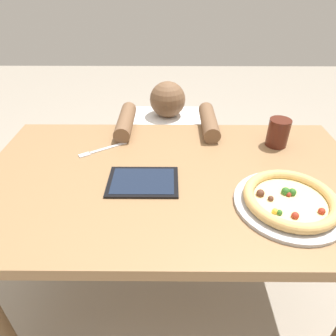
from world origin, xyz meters
The scene contains 7 objects.
ground_plane centered at (0.00, 0.00, 0.00)m, with size 8.00×8.00×0.00m, color #9E9384.
dining_table centered at (0.00, 0.00, 0.64)m, with size 1.37×0.80×0.75m.
pizza_near centered at (0.35, -0.16, 0.77)m, with size 0.34×0.34×0.04m.
drink_cup_colored centered at (0.42, 0.22, 0.81)m, with size 0.09×0.09×0.11m.
fork centered at (-0.29, 0.17, 0.75)m, with size 0.18×0.13×0.00m.
tablet centered at (-0.10, -0.04, 0.75)m, with size 0.24×0.17×0.01m.
diner_seated centered at (-0.03, 0.58, 0.39)m, with size 0.44×0.54×0.89m.
Camera 1 is at (-0.01, -0.86, 1.37)m, focal length 32.05 mm.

